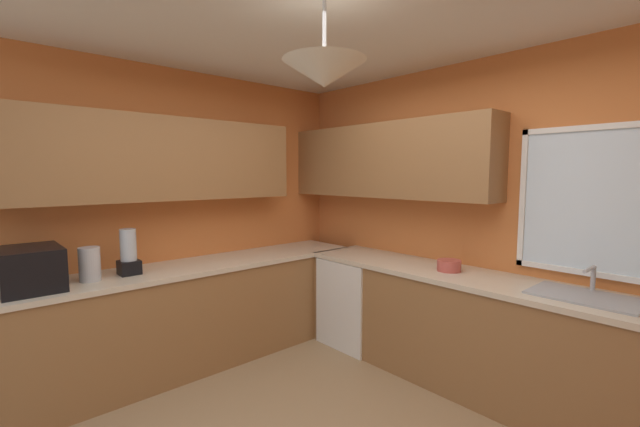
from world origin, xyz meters
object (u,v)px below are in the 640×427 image
at_px(microwave, 30,269).
at_px(bowl, 449,265).
at_px(kettle, 90,264).
at_px(dishwasher, 359,300).
at_px(sink_assembly, 585,296).
at_px(blender_appliance, 129,254).

height_order(microwave, bowl, microwave).
xyz_separation_m(kettle, bowl, (1.60, 2.24, -0.08)).
height_order(dishwasher, sink_assembly, sink_assembly).
bearing_deg(microwave, bowl, 58.09).
xyz_separation_m(dishwasher, bowl, (0.96, 0.03, 0.51)).
bearing_deg(bowl, microwave, -121.91).
height_order(dishwasher, bowl, bowl).
bearing_deg(dishwasher, microwave, -104.42).
bearing_deg(kettle, dishwasher, 73.88).
relative_size(sink_assembly, bowl, 3.24).
bearing_deg(dishwasher, kettle, -106.12).
height_order(microwave, kettle, microwave).
xyz_separation_m(dishwasher, microwave, (-0.66, -2.57, 0.61)).
distance_m(sink_assembly, bowl, 0.96).
xyz_separation_m(kettle, blender_appliance, (-0.02, 0.28, 0.04)).
height_order(bowl, blender_appliance, blender_appliance).
relative_size(bowl, blender_appliance, 0.53).
bearing_deg(blender_appliance, sink_assembly, 37.47).
relative_size(dishwasher, kettle, 3.36).
bearing_deg(kettle, blender_appliance, 94.12).
bearing_deg(sink_assembly, dishwasher, -178.91).
bearing_deg(microwave, dishwasher, 75.58).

